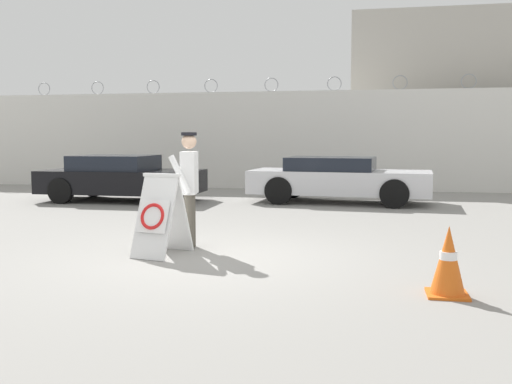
{
  "coord_description": "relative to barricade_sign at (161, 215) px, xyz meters",
  "views": [
    {
      "loc": [
        2.17,
        -7.69,
        1.71
      ],
      "look_at": [
        0.36,
        1.45,
        0.82
      ],
      "focal_mm": 40.0,
      "sensor_mm": 36.0,
      "label": 1
    }
  ],
  "objects": [
    {
      "name": "ground_plane",
      "position": [
        0.78,
        -0.07,
        -0.59
      ],
      "size": [
        90.0,
        90.0,
        0.0
      ],
      "primitive_type": "plane",
      "color": "gray"
    },
    {
      "name": "security_guard",
      "position": [
        0.24,
        0.61,
        0.41
      ],
      "size": [
        0.38,
        0.66,
        1.79
      ],
      "rotation": [
        0.0,
        0.0,
        -1.42
      ],
      "color": "#514C42",
      "rests_on": "ground_plane"
    },
    {
      "name": "perimeter_wall",
      "position": [
        0.78,
        11.08,
        1.03
      ],
      "size": [
        36.0,
        0.3,
        3.69
      ],
      "color": "silver",
      "rests_on": "ground_plane"
    },
    {
      "name": "barricade_sign",
      "position": [
        0.0,
        0.0,
        0.0
      ],
      "size": [
        0.72,
        0.96,
        1.2
      ],
      "rotation": [
        0.0,
        0.0,
        -0.2
      ],
      "color": "white",
      "rests_on": "ground_plane"
    },
    {
      "name": "parked_car_rear_sedan",
      "position": [
        2.17,
        7.31,
        0.03
      ],
      "size": [
        4.78,
        2.22,
        1.2
      ],
      "rotation": [
        0.0,
        0.0,
        -0.08
      ],
      "color": "black",
      "rests_on": "ground_plane"
    },
    {
      "name": "building_block",
      "position": [
        6.34,
        16.26,
        2.46
      ],
      "size": [
        8.1,
        7.22,
        6.11
      ],
      "color": "#B2ADA3",
      "rests_on": "ground_plane"
    },
    {
      "name": "traffic_cone_near",
      "position": [
        3.81,
        -1.44,
        -0.21
      ],
      "size": [
        0.44,
        0.44,
        0.77
      ],
      "color": "orange",
      "rests_on": "ground_plane"
    },
    {
      "name": "parked_car_front_coupe",
      "position": [
        -3.61,
        6.58,
        0.04
      ],
      "size": [
        4.22,
        2.03,
        1.23
      ],
      "rotation": [
        0.0,
        0.0,
        0.0
      ],
      "color": "black",
      "rests_on": "ground_plane"
    }
  ]
}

